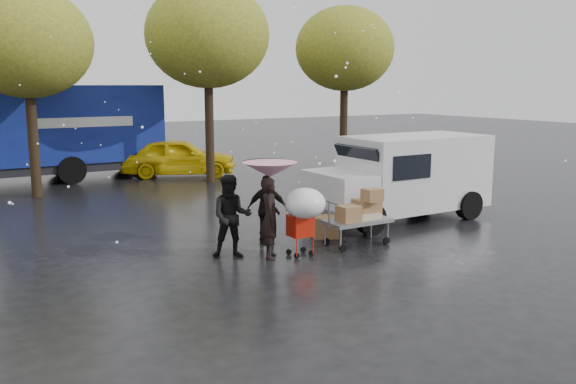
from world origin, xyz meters
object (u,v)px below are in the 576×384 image
shopping_cart (304,207)px  blue_truck (54,133)px  person_pink (270,218)px  person_black (267,209)px  yellow_taxi (179,157)px  white_van (403,176)px  vendor_cart (360,213)px

shopping_cart → blue_truck: 13.63m
blue_truck → person_pink: bearing=-81.9°
person_black → shopping_cart: (0.09, -1.40, 0.29)m
person_black → shopping_cart: person_black is taller
yellow_taxi → blue_truck: bearing=97.0°
white_van → yellow_taxi: (-2.35, 10.30, -0.42)m
vendor_cart → shopping_cart: bearing=-171.5°
person_black → yellow_taxi: (1.95, 10.67, -0.03)m
vendor_cart → yellow_taxi: bearing=88.9°
yellow_taxi → vendor_cart: bearing=-157.2°
shopping_cart → white_van: size_ratio=0.30×
white_van → person_pink: bearing=-163.5°
person_black → white_van: 4.33m
vendor_cart → blue_truck: 13.81m
white_van → blue_truck: size_ratio=0.59×
person_pink → yellow_taxi: bearing=17.9°
white_van → yellow_taxi: 10.57m
person_black → white_van: white_van is taller
vendor_cart → white_van: bearing=30.6°
person_black → vendor_cart: size_ratio=1.02×
shopping_cart → white_van: 4.56m
vendor_cart → blue_truck: size_ratio=0.18×
blue_truck → vendor_cart: bearing=-72.7°
vendor_cart → white_van: 3.03m
white_van → blue_truck: 13.41m
white_van → blue_truck: bearing=119.9°
person_pink → yellow_taxi: 11.98m
person_pink → yellow_taxi: person_pink is taller
blue_truck → person_black: bearing=-78.8°
person_black → blue_truck: (-2.38, 11.98, 0.98)m
person_black → blue_truck: 12.26m
shopping_cart → blue_truck: blue_truck is taller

